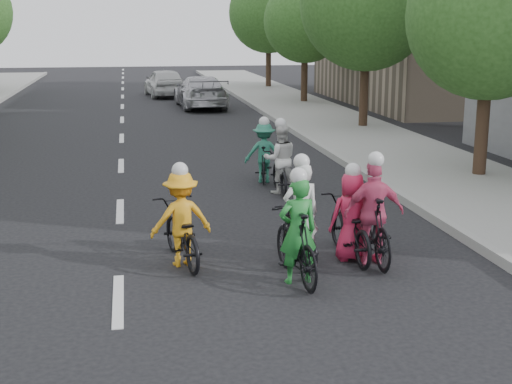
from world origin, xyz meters
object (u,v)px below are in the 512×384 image
object	(u,v)px
follow_car_lead	(200,92)
cyclist_4	(280,166)
follow_car_trail	(164,82)
cyclist_3	(264,157)
cyclist_6	(300,227)
cyclist_2	(181,227)
cyclist_5	(297,240)
cyclist_1	(350,224)
cyclist_0	(372,222)

from	to	relation	value
follow_car_lead	cyclist_4	bearing A→B (deg)	87.47
follow_car_trail	follow_car_lead	bearing A→B (deg)	97.03
cyclist_3	cyclist_4	xyz separation A→B (m)	(0.15, -1.20, -0.01)
follow_car_lead	cyclist_3	bearing A→B (deg)	86.97
cyclist_6	follow_car_lead	xyz separation A→B (m)	(0.74, 22.64, 0.17)
cyclist_2	cyclist_6	size ratio (longest dim) A/B	1.10
cyclist_3	follow_car_trail	distance (m)	22.44
cyclist_4	cyclist_5	distance (m)	5.84
cyclist_1	cyclist_4	distance (m)	4.88
cyclist_5	cyclist_6	size ratio (longest dim) A/B	1.05
cyclist_3	cyclist_1	bearing A→B (deg)	102.42
cyclist_0	follow_car_lead	bearing A→B (deg)	-88.65
cyclist_2	cyclist_1	bearing A→B (deg)	164.88
cyclist_6	cyclist_5	bearing A→B (deg)	67.60
cyclist_5	follow_car_lead	bearing A→B (deg)	-97.81
cyclist_1	cyclist_6	world-z (taller)	cyclist_6
cyclist_2	cyclist_3	size ratio (longest dim) A/B	1.23
cyclist_4	cyclist_3	bearing A→B (deg)	-80.43
cyclist_4	follow_car_trail	bearing A→B (deg)	-84.08
cyclist_4	follow_car_lead	bearing A→B (deg)	-87.38
cyclist_1	follow_car_trail	bearing A→B (deg)	-88.72
cyclist_4	cyclist_5	world-z (taller)	cyclist_5
cyclist_0	cyclist_5	bearing A→B (deg)	24.59
cyclist_6	follow_car_trail	xyz separation A→B (m)	(-0.62, 28.49, 0.19)
cyclist_0	cyclist_4	size ratio (longest dim) A/B	1.08
cyclist_6	cyclist_2	bearing A→B (deg)	-12.59
cyclist_3	cyclist_4	distance (m)	1.21
cyclist_1	cyclist_2	size ratio (longest dim) A/B	0.97
cyclist_0	cyclist_1	world-z (taller)	cyclist_0
cyclist_3	cyclist_5	bearing A→B (deg)	92.98
cyclist_2	cyclist_6	distance (m)	1.90
cyclist_5	follow_car_trail	bearing A→B (deg)	-94.69
cyclist_2	follow_car_trail	bearing A→B (deg)	-103.37
cyclist_4	follow_car_trail	size ratio (longest dim) A/B	0.39
cyclist_2	cyclist_6	bearing A→B (deg)	162.46
cyclist_2	cyclist_5	distance (m)	1.96
follow_car_lead	follow_car_trail	xyz separation A→B (m)	(-1.35, 5.86, 0.02)
cyclist_4	cyclist_6	xyz separation A→B (m)	(-0.72, -4.89, -0.04)
cyclist_0	follow_car_trail	size ratio (longest dim) A/B	0.42
cyclist_1	cyclist_2	distance (m)	2.75
follow_car_lead	follow_car_trail	distance (m)	6.01
cyclist_1	follow_car_trail	distance (m)	28.51
cyclist_0	cyclist_1	size ratio (longest dim) A/B	0.97
cyclist_0	follow_car_trail	xyz separation A→B (m)	(-1.75, 28.73, 0.08)
cyclist_3	follow_car_trail	world-z (taller)	cyclist_3
cyclist_5	cyclist_0	bearing A→B (deg)	-161.14
cyclist_3	follow_car_lead	bearing A→B (deg)	-80.72
cyclist_2	cyclist_0	bearing A→B (deg)	160.47
follow_car_lead	cyclist_2	bearing A→B (deg)	80.83
cyclist_3	cyclist_6	bearing A→B (deg)	94.42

